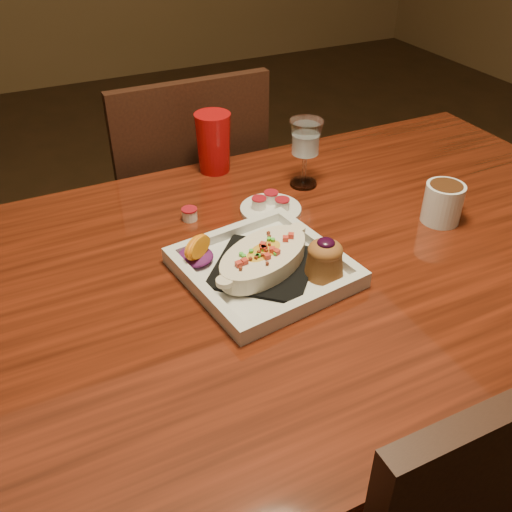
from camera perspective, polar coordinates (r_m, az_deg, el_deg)
name	(u,v)px	position (r m, az deg, el deg)	size (l,w,h in m)	color
floor	(282,496)	(1.60, 2.67, -22.83)	(7.00, 7.00, 0.00)	#321E10
table	(292,302)	(1.10, 3.58, -4.59)	(1.50, 0.90, 0.75)	maroon
chair_far	(184,214)	(1.66, -7.17, 4.18)	(0.42, 0.42, 0.93)	black
plate	(269,263)	(0.99, 1.31, -0.68)	(0.30, 0.30, 0.08)	silver
coffee_mug	(444,201)	(1.19, 18.28, 5.24)	(0.11, 0.08, 0.08)	silver
goblet	(306,141)	(1.24, 4.98, 11.36)	(0.07, 0.07, 0.15)	silver
saucer	(271,207)	(1.18, 1.48, 4.88)	(0.13, 0.13, 0.09)	silver
creamer_loose	(190,214)	(1.16, -6.66, 4.20)	(0.03, 0.03, 0.03)	white
red_tumbler	(214,143)	(1.32, -4.27, 11.22)	(0.08, 0.08, 0.14)	#AF0C0E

